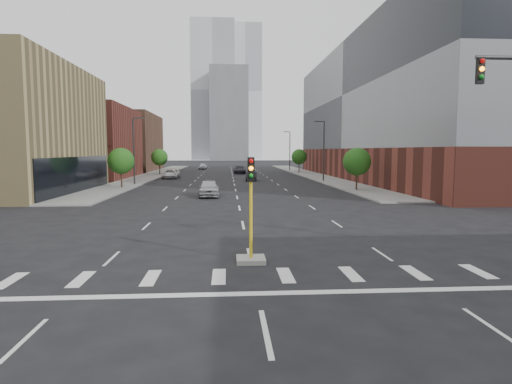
{
  "coord_description": "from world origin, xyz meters",
  "views": [
    {
      "loc": [
        -0.96,
        -8.56,
        4.66
      ],
      "look_at": [
        0.53,
        13.71,
        2.5
      ],
      "focal_mm": 30.0,
      "sensor_mm": 36.0,
      "label": 1
    }
  ],
  "objects": [
    {
      "name": "car_far_left",
      "position": [
        -10.44,
        63.94,
        0.78
      ],
      "size": [
        2.61,
        5.6,
        1.55
      ],
      "primitive_type": "imported",
      "rotation": [
        0.0,
        0.0,
        0.01
      ],
      "color": "silver",
      "rests_on": "ground"
    },
    {
      "name": "tower_left",
      "position": [
        -8.0,
        220.0,
        35.0
      ],
      "size": [
        22.0,
        22.0,
        70.0
      ],
      "primitive_type": "cube",
      "color": "#B2B7BC",
      "rests_on": "ground"
    },
    {
      "name": "streetlight_right_b",
      "position": [
        13.41,
        90.0,
        5.01
      ],
      "size": [
        1.6,
        0.22,
        9.07
      ],
      "color": "#2D2D30",
      "rests_on": "ground"
    },
    {
      "name": "building_left_far_a",
      "position": [
        -27.5,
        66.0,
        6.0
      ],
      "size": [
        20.0,
        22.0,
        12.0
      ],
      "primitive_type": "cube",
      "color": "brown",
      "rests_on": "ground"
    },
    {
      "name": "tower_mid",
      "position": [
        0.0,
        200.0,
        22.0
      ],
      "size": [
        18.0,
        18.0,
        44.0
      ],
      "primitive_type": "cube",
      "color": "slate",
      "rests_on": "ground"
    },
    {
      "name": "tree_right_near",
      "position": [
        14.0,
        40.0,
        3.39
      ],
      "size": [
        3.2,
        3.2,
        4.85
      ],
      "color": "#382619",
      "rests_on": "ground"
    },
    {
      "name": "tower_right",
      "position": [
        10.0,
        260.0,
        40.0
      ],
      "size": [
        20.0,
        20.0,
        80.0
      ],
      "primitive_type": "cube",
      "color": "#B2B7BC",
      "rests_on": "ground"
    },
    {
      "name": "tree_right_far",
      "position": [
        14.0,
        80.0,
        3.39
      ],
      "size": [
        3.2,
        3.2,
        4.85
      ],
      "color": "#382619",
      "rests_on": "ground"
    },
    {
      "name": "building_right_main",
      "position": [
        29.5,
        60.0,
        11.0
      ],
      "size": [
        24.0,
        70.0,
        22.0
      ],
      "color": "brown",
      "rests_on": "ground"
    },
    {
      "name": "building_left_far_b",
      "position": [
        -27.5,
        92.0,
        6.5
      ],
      "size": [
        20.0,
        24.0,
        13.0
      ],
      "primitive_type": "cube",
      "color": "brown",
      "rests_on": "ground"
    },
    {
      "name": "car_mid_right",
      "position": [
        2.74,
        57.44,
        0.7
      ],
      "size": [
        1.92,
        4.37,
        1.39
      ],
      "primitive_type": "imported",
      "rotation": [
        0.0,
        0.0,
        -0.11
      ],
      "color": "black",
      "rests_on": "ground"
    },
    {
      "name": "median_traffic_signal",
      "position": [
        0.0,
        8.97,
        0.97
      ],
      "size": [
        1.2,
        1.2,
        4.4
      ],
      "color": "#999993",
      "rests_on": "ground"
    },
    {
      "name": "car_deep_right",
      "position": [
        1.5,
        78.19,
        0.82
      ],
      "size": [
        2.49,
        5.7,
        1.63
      ],
      "primitive_type": "imported",
      "rotation": [
        0.0,
        0.0,
        0.04
      ],
      "color": "#232228",
      "rests_on": "ground"
    },
    {
      "name": "car_distant",
      "position": [
        -7.03,
        99.24,
        0.79
      ],
      "size": [
        2.08,
        4.71,
        1.58
      ],
      "primitive_type": "imported",
      "rotation": [
        0.0,
        0.0,
        -0.05
      ],
      "color": "silver",
      "rests_on": "ground"
    },
    {
      "name": "ground",
      "position": [
        0.0,
        0.0,
        0.0
      ],
      "size": [
        400.0,
        400.0,
        0.0
      ],
      "primitive_type": "plane",
      "color": "black",
      "rests_on": "ground"
    },
    {
      "name": "streetlight_left",
      "position": [
        -13.41,
        50.0,
        5.01
      ],
      "size": [
        1.6,
        0.22,
        9.07
      ],
      "color": "#2D2D30",
      "rests_on": "ground"
    },
    {
      "name": "streetlight_right_a",
      "position": [
        13.41,
        55.0,
        5.01
      ],
      "size": [
        1.6,
        0.22,
        9.07
      ],
      "color": "#2D2D30",
      "rests_on": "ground"
    },
    {
      "name": "car_near_left",
      "position": [
        -2.86,
        35.0,
        0.86
      ],
      "size": [
        2.15,
        5.08,
        1.71
      ],
      "primitive_type": "imported",
      "rotation": [
        0.0,
        0.0,
        0.03
      ],
      "color": "#B2B2B7",
      "rests_on": "ground"
    },
    {
      "name": "sidewalk_right_far",
      "position": [
        15.0,
        74.0,
        0.07
      ],
      "size": [
        5.0,
        92.0,
        0.15
      ],
      "primitive_type": "cube",
      "color": "gray",
      "rests_on": "ground"
    },
    {
      "name": "tree_left_far",
      "position": [
        -14.0,
        75.0,
        3.39
      ],
      "size": [
        3.2,
        3.2,
        4.85
      ],
      "color": "#382619",
      "rests_on": "ground"
    },
    {
      "name": "sidewalk_left_far",
      "position": [
        -15.0,
        74.0,
        0.07
      ],
      "size": [
        5.0,
        92.0,
        0.15
      ],
      "primitive_type": "cube",
      "color": "gray",
      "rests_on": "ground"
    },
    {
      "name": "tree_left_near",
      "position": [
        -14.0,
        45.0,
        3.39
      ],
      "size": [
        3.2,
        3.2,
        4.85
      ],
      "color": "#382619",
      "rests_on": "ground"
    }
  ]
}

